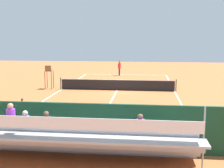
# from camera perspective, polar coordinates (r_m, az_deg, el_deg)

# --- Properties ---
(ground_plane) EXTENTS (60.00, 60.00, 0.00)m
(ground_plane) POSITION_cam_1_polar(r_m,az_deg,el_deg) (26.14, 0.99, -1.22)
(ground_plane) COLOR #BC6033
(court_line_markings) EXTENTS (10.10, 22.20, 0.01)m
(court_line_markings) POSITION_cam_1_polar(r_m,az_deg,el_deg) (26.18, 1.00, -1.20)
(court_line_markings) COLOR white
(court_line_markings) RESTS_ON ground
(tennis_net) EXTENTS (10.30, 0.10, 1.07)m
(tennis_net) POSITION_cam_1_polar(r_m,az_deg,el_deg) (26.05, 0.99, -0.13)
(tennis_net) COLOR black
(tennis_net) RESTS_ON ground
(backdrop_wall) EXTENTS (18.00, 0.16, 2.00)m
(backdrop_wall) POSITION_cam_1_polar(r_m,az_deg,el_deg) (12.42, -5.28, -8.20)
(backdrop_wall) COLOR #194228
(backdrop_wall) RESTS_ON ground
(bleacher_stand) EXTENTS (9.06, 2.40, 2.48)m
(bleacher_stand) POSITION_cam_1_polar(r_m,az_deg,el_deg) (11.22, -7.08, -10.53)
(bleacher_stand) COLOR #9EA0A5
(bleacher_stand) RESTS_ON ground
(umpire_chair) EXTENTS (0.67, 0.67, 2.14)m
(umpire_chair) POSITION_cam_1_polar(r_m,az_deg,el_deg) (27.30, -12.06, 1.81)
(umpire_chair) COLOR brown
(umpire_chair) RESTS_ON ground
(courtside_bench) EXTENTS (1.80, 0.40, 0.93)m
(courtside_bench) POSITION_cam_1_polar(r_m,az_deg,el_deg) (13.02, 9.12, -9.50)
(courtside_bench) COLOR #9E754C
(courtside_bench) RESTS_ON ground
(equipment_bag) EXTENTS (0.90, 0.36, 0.36)m
(equipment_bag) POSITION_cam_1_polar(r_m,az_deg,el_deg) (13.05, 1.14, -11.08)
(equipment_bag) COLOR #B22D2D
(equipment_bag) RESTS_ON ground
(tennis_player) EXTENTS (0.46, 0.56, 1.93)m
(tennis_player) POSITION_cam_1_polar(r_m,az_deg,el_deg) (36.02, 1.43, 3.26)
(tennis_player) COLOR navy
(tennis_player) RESTS_ON ground
(tennis_racket) EXTENTS (0.57, 0.42, 0.03)m
(tennis_racket) POSITION_cam_1_polar(r_m,az_deg,el_deg) (36.70, -0.30, 1.80)
(tennis_racket) COLOR black
(tennis_racket) RESTS_ON ground
(tennis_ball_near) EXTENTS (0.07, 0.07, 0.07)m
(tennis_ball_near) POSITION_cam_1_polar(r_m,az_deg,el_deg) (34.76, 3.40, 1.40)
(tennis_ball_near) COLOR #CCDB33
(tennis_ball_near) RESTS_ON ground
(tennis_ball_far) EXTENTS (0.07, 0.07, 0.07)m
(tennis_ball_far) POSITION_cam_1_polar(r_m,az_deg,el_deg) (35.34, 1.30, 1.54)
(tennis_ball_far) COLOR #CCDB33
(tennis_ball_far) RESTS_ON ground
(line_judge) EXTENTS (0.44, 0.56, 1.93)m
(line_judge) POSITION_cam_1_polar(r_m,az_deg,el_deg) (14.09, -17.13, -6.40)
(line_judge) COLOR #232328
(line_judge) RESTS_ON ground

